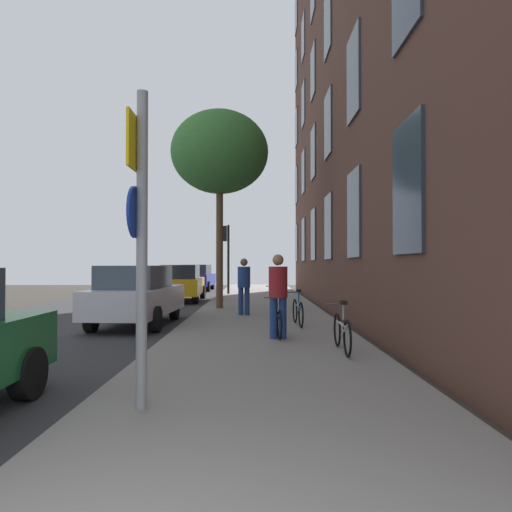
% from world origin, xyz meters
% --- Properties ---
extents(ground_plane, '(41.80, 41.80, 0.00)m').
position_xyz_m(ground_plane, '(-2.40, 15.00, 0.00)').
color(ground_plane, '#332D28').
extents(road_asphalt, '(7.00, 38.00, 0.01)m').
position_xyz_m(road_asphalt, '(-4.50, 15.00, 0.01)').
color(road_asphalt, '#2D2D30').
rests_on(road_asphalt, ground).
extents(sidewalk, '(4.20, 38.00, 0.12)m').
position_xyz_m(sidewalk, '(1.10, 15.00, 0.06)').
color(sidewalk, gray).
rests_on(sidewalk, ground).
extents(building_facade, '(0.56, 27.00, 18.58)m').
position_xyz_m(building_facade, '(3.69, 14.50, 9.31)').
color(building_facade, '#513328').
rests_on(building_facade, ground).
extents(sign_post, '(0.16, 0.60, 3.43)m').
position_xyz_m(sign_post, '(-0.30, 3.62, 2.07)').
color(sign_post, gray).
rests_on(sign_post, sidewalk).
extents(traffic_light, '(0.43, 0.24, 3.59)m').
position_xyz_m(traffic_light, '(-0.59, 23.05, 2.58)').
color(traffic_light, black).
rests_on(traffic_light, sidewalk).
extents(tree_near, '(3.45, 3.45, 6.98)m').
position_xyz_m(tree_near, '(-0.33, 15.14, 5.61)').
color(tree_near, brown).
rests_on(tree_near, sidewalk).
extents(bicycle_0, '(0.42, 1.63, 0.91)m').
position_xyz_m(bicycle_0, '(2.49, 6.91, 0.47)').
color(bicycle_0, black).
rests_on(bicycle_0, sidewalk).
extents(bicycle_1, '(0.42, 1.65, 0.90)m').
position_xyz_m(bicycle_1, '(1.39, 8.67, 0.47)').
color(bicycle_1, black).
rests_on(bicycle_1, sidewalk).
extents(bicycle_2, '(0.42, 1.59, 0.92)m').
position_xyz_m(bicycle_2, '(2.02, 10.47, 0.48)').
color(bicycle_2, black).
rests_on(bicycle_2, sidewalk).
extents(bicycle_3, '(0.42, 1.68, 0.92)m').
position_xyz_m(bicycle_3, '(1.49, 13.68, 0.48)').
color(bicycle_3, black).
rests_on(bicycle_3, sidewalk).
extents(pedestrian_0, '(0.54, 0.54, 1.75)m').
position_xyz_m(pedestrian_0, '(1.42, 8.32, 1.12)').
color(pedestrian_0, navy).
rests_on(pedestrian_0, sidewalk).
extents(pedestrian_1, '(0.49, 0.49, 1.72)m').
position_xyz_m(pedestrian_1, '(0.59, 12.89, 1.10)').
color(pedestrian_1, navy).
rests_on(pedestrian_1, sidewalk).
extents(car_1, '(1.93, 4.25, 1.62)m').
position_xyz_m(car_1, '(-2.27, 11.28, 0.84)').
color(car_1, silver).
rests_on(car_1, road_asphalt).
extents(car_2, '(1.96, 4.37, 1.62)m').
position_xyz_m(car_2, '(-2.39, 19.61, 0.84)').
color(car_2, orange).
rests_on(car_2, road_asphalt).
extents(car_3, '(2.04, 4.46, 1.62)m').
position_xyz_m(car_3, '(-2.77, 27.94, 0.84)').
color(car_3, navy).
rests_on(car_3, road_asphalt).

